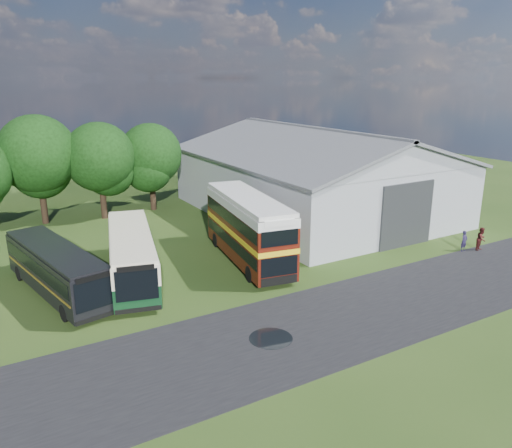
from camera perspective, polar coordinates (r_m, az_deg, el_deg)
ground at (r=28.54m, az=1.06°, el=-9.68°), size 120.00×120.00×0.00m
asphalt_road at (r=27.95m, az=9.69°, el=-10.52°), size 60.00×8.00×0.02m
puddle at (r=25.58m, az=1.70°, el=-12.97°), size 2.20×2.20×0.01m
storage_shed at (r=48.05m, az=6.50°, el=6.22°), size 18.80×24.80×8.15m
tree_mid at (r=47.41m, az=-23.70°, el=7.30°), size 6.80×6.80×9.60m
tree_right_a at (r=47.33m, az=-17.45°, el=7.29°), size 6.26×6.26×8.83m
tree_right_b at (r=49.46m, az=-11.97°, el=7.75°), size 5.98×5.98×8.45m
shrub_front at (r=35.97m, az=3.72°, el=-4.06°), size 1.70×1.70×1.70m
shrub_mid at (r=37.54m, az=2.02°, el=-3.15°), size 1.60×1.60×1.60m
shrub_back at (r=39.15m, az=0.45°, el=-2.31°), size 1.80×1.80×1.80m
bus_green_single at (r=32.90m, az=-14.03°, el=-3.41°), size 5.31×11.70×3.14m
bus_maroon_double at (r=34.93m, az=-0.91°, el=-0.58°), size 4.50×11.29×4.72m
bus_dark_single at (r=32.07m, az=-21.82°, el=-4.85°), size 4.49×10.96×2.95m
visitor_a at (r=40.46m, az=22.69°, el=-1.82°), size 0.59×0.41×1.57m
visitor_b at (r=41.14m, az=24.35°, el=-1.59°), size 0.99×0.85×1.77m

